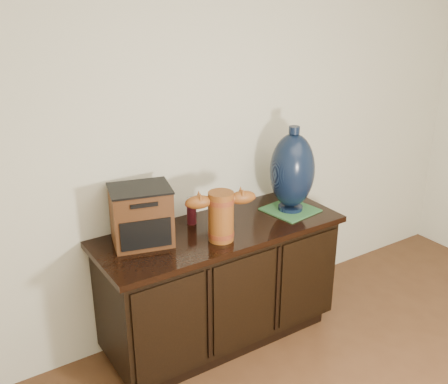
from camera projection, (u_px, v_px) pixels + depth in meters
sideboard at (220, 284)px, 3.14m from camera, size 1.46×0.56×0.75m
terracotta_vessel at (221, 213)px, 2.82m from camera, size 0.39×0.18×0.28m
tv_radio at (141, 216)px, 2.78m from camera, size 0.37×0.33×0.32m
green_mat at (290, 210)px, 3.24m from camera, size 0.32×0.32×0.01m
lamp_base at (292, 171)px, 3.15m from camera, size 0.31×0.31×0.53m
spray_can at (191, 211)px, 3.04m from camera, size 0.06×0.06×0.16m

